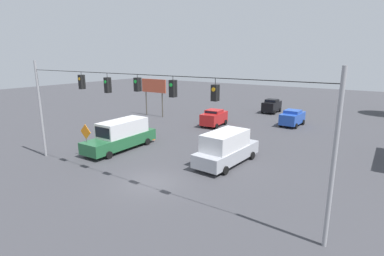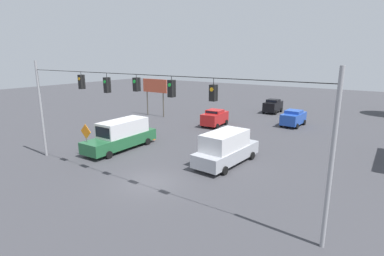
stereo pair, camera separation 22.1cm
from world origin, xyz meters
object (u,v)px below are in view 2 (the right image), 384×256
Objects in this scene: box_truck_silver_crossing_near at (226,148)px; traffic_cone_third at (153,136)px; traffic_cone_second at (134,142)px; roadside_billboard at (155,89)px; box_truck_green_parked_shoulder at (122,135)px; sedan_red_withflow_far at (215,118)px; traffic_cone_nearest at (118,148)px; work_zone_sign at (86,134)px; sedan_black_withflow_deep at (273,106)px; sedan_blue_oncoming_deep at (293,118)px; overhead_signal_span at (137,108)px.

box_truck_silver_crossing_near reaches higher than traffic_cone_third.
traffic_cone_second is 0.13× the size of roadside_billboard.
roadside_billboard reaches higher than box_truck_green_parked_shoulder.
sedan_red_withflow_far is 6.18× the size of traffic_cone_nearest.
box_truck_green_parked_shoulder is 12.93m from sedan_red_withflow_far.
box_truck_silver_crossing_near is 2.31× the size of work_zone_sign.
box_truck_silver_crossing_near is 11.55m from work_zone_sign.
roadside_billboard reaches higher than traffic_cone_second.
sedan_black_withflow_deep is 25.62m from box_truck_green_parked_shoulder.
traffic_cone_nearest is at bearing 15.35° from box_truck_silver_crossing_near.
box_truck_green_parked_shoulder reaches higher than box_truck_silver_crossing_near.
sedan_red_withflow_far is 16.28m from work_zone_sign.
traffic_cone_second is (9.93, 16.81, -0.68)m from sedan_blue_oncoming_deep.
traffic_cone_nearest is at bearing 89.06° from traffic_cone_third.
traffic_cone_third is at bearing 55.40° from sedan_blue_oncoming_deep.
box_truck_silver_crossing_near reaches higher than traffic_cone_nearest.
traffic_cone_nearest is (9.44, 2.59, -0.97)m from box_truck_silver_crossing_near.
sedan_red_withflow_far is at bearing 176.06° from roadside_billboard.
box_truck_silver_crossing_near is 9.92× the size of traffic_cone_nearest.
overhead_signal_span is 5.84× the size of sedan_black_withflow_deep.
traffic_cone_second is (0.03, -2.07, 0.00)m from traffic_cone_nearest.
traffic_cone_second is 14.88m from roadside_billboard.
roadside_billboard is at bearing 14.84° from sedan_blue_oncoming_deep.
box_truck_green_parked_shoulder is 11.08× the size of traffic_cone_nearest.
roadside_billboard reaches higher than box_truck_silver_crossing_near.
sedan_red_withflow_far is 6.18× the size of traffic_cone_third.
traffic_cone_nearest is at bearing -32.09° from overhead_signal_span.
box_truck_green_parked_shoulder is at bearing 79.55° from sedan_red_withflow_far.
roadside_billboard is (7.99, -14.13, 3.52)m from traffic_cone_nearest.
sedan_blue_oncoming_deep reaches higher than traffic_cone_third.
work_zone_sign reaches higher than sedan_red_withflow_far.
work_zone_sign is (2.98, 15.98, 0.95)m from sedan_red_withflow_far.
roadside_billboard is at bearing -66.90° from work_zone_sign.
box_truck_green_parked_shoulder is 2.58× the size of work_zone_sign.
traffic_cone_second is at bearing 3.17° from box_truck_silver_crossing_near.
traffic_cone_third is at bearing -92.36° from traffic_cone_second.
work_zone_sign is at bearing 79.08° from box_truck_green_parked_shoulder.
overhead_signal_span is 9.50m from box_truck_green_parked_shoulder.
box_truck_green_parked_shoulder is at bearing -35.32° from overhead_signal_span.
box_truck_silver_crossing_near is 1.61× the size of sedan_red_withflow_far.
box_truck_silver_crossing_near is 9.92× the size of traffic_cone_second.
overhead_signal_span is 12.20m from traffic_cone_third.
roadside_billboard is (7.74, -13.40, 2.54)m from box_truck_green_parked_shoulder.
overhead_signal_span is 30.47m from sedan_black_withflow_deep.
box_truck_green_parked_shoulder reaches higher than sedan_blue_oncoming_deep.
traffic_cone_nearest is 4.64m from traffic_cone_third.
traffic_cone_second is (2.13, 11.37, -0.71)m from sedan_red_withflow_far.
traffic_cone_nearest is (6.83, -4.29, -4.85)m from overhead_signal_span.
work_zone_sign is (0.88, 2.54, 1.66)m from traffic_cone_nearest.
roadside_billboard is (12.85, 11.70, 2.81)m from sedan_black_withflow_deep.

